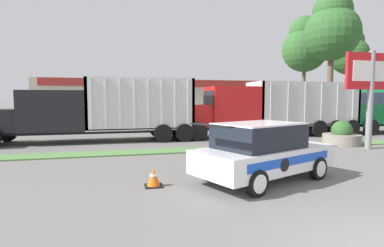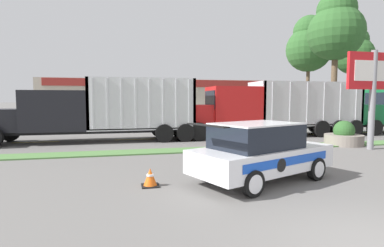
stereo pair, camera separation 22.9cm
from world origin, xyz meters
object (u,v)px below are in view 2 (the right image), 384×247
at_px(dump_truck_far_right, 77,114).
at_px(traffic_cone, 150,177).
at_px(dump_truck_lead, 255,111).
at_px(rally_car, 260,151).
at_px(stone_planter, 344,136).
at_px(store_sign_post, 373,80).

relative_size(dump_truck_far_right, traffic_cone, 23.29).
xyz_separation_m(dump_truck_lead, rally_car, (-4.32, -9.67, -0.77)).
bearing_deg(stone_planter, rally_car, -143.50).
xyz_separation_m(dump_truck_lead, traffic_cone, (-7.44, -9.49, -1.39)).
relative_size(dump_truck_far_right, rally_car, 2.46).
distance_m(dump_truck_far_right, store_sign_post, 15.06).
xyz_separation_m(rally_car, traffic_cone, (-3.12, 0.17, -0.62)).
bearing_deg(rally_car, dump_truck_lead, 65.93).
distance_m(dump_truck_lead, rally_car, 10.61).
bearing_deg(dump_truck_lead, traffic_cone, -128.10).
bearing_deg(dump_truck_lead, rally_car, -114.07).
relative_size(store_sign_post, traffic_cone, 9.41).
distance_m(dump_truck_far_right, stone_planter, 14.27).
bearing_deg(store_sign_post, traffic_cone, -160.52).
height_order(dump_truck_far_right, traffic_cone, dump_truck_far_right).
xyz_separation_m(dump_truck_lead, dump_truck_far_right, (-10.61, -0.03, -0.07)).
height_order(dump_truck_lead, rally_car, dump_truck_lead).
relative_size(dump_truck_far_right, stone_planter, 6.07).
height_order(store_sign_post, traffic_cone, store_sign_post).
bearing_deg(store_sign_post, dump_truck_far_right, 157.67).
relative_size(dump_truck_lead, rally_car, 2.57).
relative_size(dump_truck_lead, store_sign_post, 2.59).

